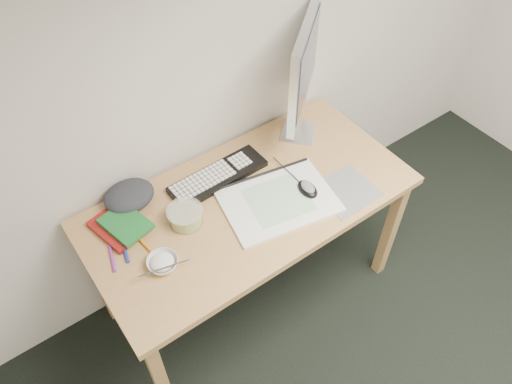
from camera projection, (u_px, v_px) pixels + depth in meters
The scene contains 18 objects.
desk at pixel (249, 212), 2.18m from camera, with size 1.40×0.70×0.75m.
mousepad at pixel (346, 191), 2.14m from camera, with size 0.25×0.22×0.00m, color slate.
sketchpad at pixel (278, 201), 2.10m from camera, with size 0.46×0.33×0.01m, color white.
keyboard at pixel (218, 176), 2.19m from camera, with size 0.45×0.14×0.03m, color black.
monitor at pixel (304, 68), 2.12m from camera, with size 0.40×0.35×0.58m.
mouse at pixel (308, 187), 2.12m from camera, with size 0.07×0.11×0.04m, color black.
rice_bowl at pixel (163, 263), 1.88m from camera, with size 0.12×0.12×0.04m, color white.
chopsticks at pixel (165, 268), 1.84m from camera, with size 0.02×0.02×0.20m, color #BCBCBE.
fruit_tub at pixel (185, 216), 2.01m from camera, with size 0.15×0.15×0.07m, color gold.
book_red at pixel (119, 227), 2.00m from camera, with size 0.16×0.22×0.02m, color maroon.
book_green at pixel (126, 224), 1.99m from camera, with size 0.14×0.19×0.02m, color #1A682B.
cloth_lump at pixel (129, 196), 2.08m from camera, with size 0.18×0.15×0.07m, color #292B31.
pencil_pink at pixel (245, 200), 2.11m from camera, with size 0.01×0.01×0.18m, color pink.
pencil_tan at pixel (250, 185), 2.16m from camera, with size 0.01×0.01×0.19m, color tan.
pencil_black at pixel (265, 188), 2.15m from camera, with size 0.01×0.01×0.18m, color black.
marker_blue at pixel (124, 248), 1.94m from camera, with size 0.01×0.01×0.15m, color #1B2E97.
marker_orange at pixel (141, 240), 1.97m from camera, with size 0.01×0.01×0.15m, color orange.
marker_purple at pixel (112, 258), 1.91m from camera, with size 0.01×0.01×0.13m, color purple.
Camera 1 is at (-1.05, 0.30, 2.36)m, focal length 35.00 mm.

